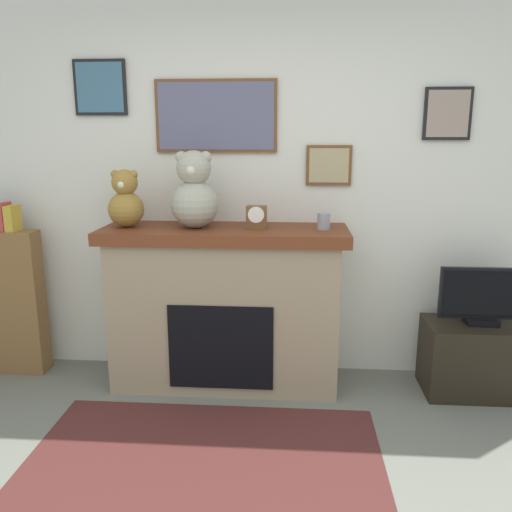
{
  "coord_description": "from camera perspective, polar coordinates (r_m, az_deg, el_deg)",
  "views": [
    {
      "loc": [
        0.21,
        -1.66,
        1.68
      ],
      "look_at": [
        -0.03,
        1.68,
        0.91
      ],
      "focal_mm": 36.17,
      "sensor_mm": 36.0,
      "label": 1
    }
  ],
  "objects": [
    {
      "name": "television",
      "position": [
        3.66,
        23.85,
        -4.21
      ],
      "size": [
        0.57,
        0.14,
        0.38
      ],
      "color": "black",
      "rests_on": "tv_stand"
    },
    {
      "name": "teddy_bear_tan",
      "position": [
        3.52,
        -14.22,
        5.88
      ],
      "size": [
        0.24,
        0.24,
        0.38
      ],
      "color": "olive",
      "rests_on": "fireplace"
    },
    {
      "name": "tv_stand",
      "position": [
        3.81,
        23.25,
        -10.35
      ],
      "size": [
        0.69,
        0.4,
        0.49
      ],
      "primitive_type": "cube",
      "color": "black",
      "rests_on": "ground_plane"
    },
    {
      "name": "candle_jar",
      "position": [
        3.37,
        7.49,
        3.82
      ],
      "size": [
        0.09,
        0.09,
        0.11
      ],
      "primitive_type": "cylinder",
      "color": "gray",
      "rests_on": "fireplace"
    },
    {
      "name": "teddy_bear_brown",
      "position": [
        3.4,
        -6.83,
        6.88
      ],
      "size": [
        0.31,
        0.31,
        0.5
      ],
      "color": "#9F9E89",
      "rests_on": "fireplace"
    },
    {
      "name": "back_wall",
      "position": [
        3.68,
        0.76,
        7.11
      ],
      "size": [
        5.2,
        0.15,
        2.6
      ],
      "color": "silver",
      "rests_on": "ground_plane"
    },
    {
      "name": "mantel_clock",
      "position": [
        3.36,
        0.06,
        4.31
      ],
      "size": [
        0.13,
        0.1,
        0.15
      ],
      "color": "brown",
      "rests_on": "fireplace"
    },
    {
      "name": "area_rug",
      "position": [
        2.96,
        -5.76,
        -21.58
      ],
      "size": [
        1.91,
        1.16,
        0.01
      ],
      "primitive_type": "cube",
      "color": "#49211F",
      "rests_on": "ground_plane"
    },
    {
      "name": "bookshelf",
      "position": [
        4.1,
        -25.5,
        -4.06
      ],
      "size": [
        0.45,
        0.16,
        1.25
      ],
      "color": "brown",
      "rests_on": "ground_plane"
    },
    {
      "name": "fireplace",
      "position": [
        3.55,
        -3.39,
        -5.54
      ],
      "size": [
        1.63,
        0.58,
        1.1
      ],
      "color": "gray",
      "rests_on": "ground_plane"
    }
  ]
}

